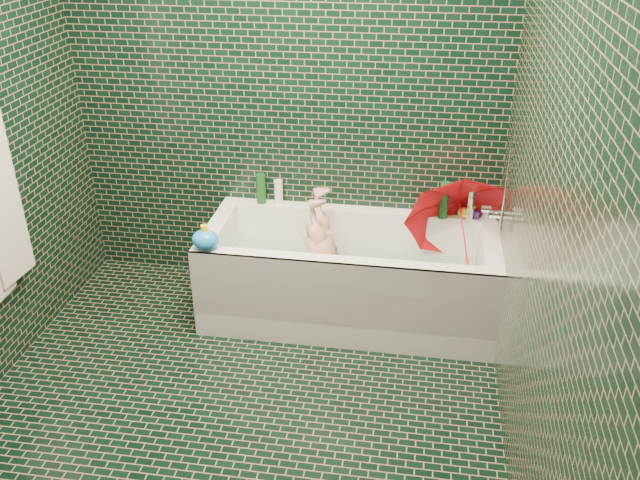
% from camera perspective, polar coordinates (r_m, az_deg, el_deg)
% --- Properties ---
extents(floor, '(2.80, 2.80, 0.00)m').
position_cam_1_polar(floor, '(3.47, -7.34, -14.77)').
color(floor, black).
rests_on(floor, ground).
extents(wall_back, '(2.80, 0.00, 2.80)m').
position_cam_1_polar(wall_back, '(4.06, -3.02, 12.34)').
color(wall_back, black).
rests_on(wall_back, floor).
extents(wall_front, '(2.80, 0.00, 2.80)m').
position_cam_1_polar(wall_front, '(1.71, -23.09, -14.52)').
color(wall_front, black).
rests_on(wall_front, floor).
extents(wall_right, '(0.00, 2.80, 2.80)m').
position_cam_1_polar(wall_right, '(2.70, 18.46, 2.64)').
color(wall_right, black).
rests_on(wall_right, floor).
extents(bathtub, '(1.70, 0.75, 0.55)m').
position_cam_1_polar(bathtub, '(4.06, 2.46, -3.73)').
color(bathtub, white).
rests_on(bathtub, floor).
extents(bath_mat, '(1.35, 0.47, 0.01)m').
position_cam_1_polar(bath_mat, '(4.10, 2.47, -4.27)').
color(bath_mat, green).
rests_on(bath_mat, bathtub).
extents(water, '(1.48, 0.53, 0.00)m').
position_cam_1_polar(water, '(4.03, 2.51, -2.53)').
color(water, silver).
rests_on(water, bathtub).
extents(faucet, '(0.18, 0.19, 0.55)m').
position_cam_1_polar(faucet, '(3.81, 14.91, 2.64)').
color(faucet, silver).
rests_on(faucet, wall_right).
extents(child, '(0.96, 0.41, 0.32)m').
position_cam_1_polar(child, '(4.05, 0.47, -2.18)').
color(child, tan).
rests_on(child, bathtub).
extents(umbrella, '(0.87, 0.82, 0.95)m').
position_cam_1_polar(umbrella, '(3.97, 11.98, 0.60)').
color(umbrella, red).
rests_on(umbrella, bathtub).
extents(soap_bottle_a, '(0.11, 0.11, 0.25)m').
position_cam_1_polar(soap_bottle_a, '(4.17, 14.05, 1.63)').
color(soap_bottle_a, white).
rests_on(soap_bottle_a, bathtub).
extents(soap_bottle_b, '(0.12, 0.12, 0.21)m').
position_cam_1_polar(soap_bottle_b, '(4.17, 12.59, 1.81)').
color(soap_bottle_b, '#51217D').
rests_on(soap_bottle_b, bathtub).
extents(soap_bottle_c, '(0.17, 0.17, 0.17)m').
position_cam_1_polar(soap_bottle_c, '(4.20, 11.74, 2.10)').
color(soap_bottle_c, '#134518').
rests_on(soap_bottle_c, bathtub).
extents(bottle_right_tall, '(0.07, 0.07, 0.23)m').
position_cam_1_polar(bottle_right_tall, '(4.10, 10.39, 3.33)').
color(bottle_right_tall, '#134518').
rests_on(bottle_right_tall, bathtub).
extents(bottle_right_pump, '(0.06, 0.06, 0.19)m').
position_cam_1_polar(bottle_right_pump, '(4.12, 12.55, 2.93)').
color(bottle_right_pump, silver).
rests_on(bottle_right_pump, bathtub).
extents(bottle_left_tall, '(0.06, 0.06, 0.19)m').
position_cam_1_polar(bottle_left_tall, '(4.25, -4.98, 4.33)').
color(bottle_left_tall, '#134518').
rests_on(bottle_left_tall, bathtub).
extents(bottle_left_short, '(0.06, 0.06, 0.15)m').
position_cam_1_polar(bottle_left_short, '(4.25, -3.50, 4.08)').
color(bottle_left_short, white).
rests_on(bottle_left_short, bathtub).
extents(rubber_duck, '(0.11, 0.08, 0.10)m').
position_cam_1_polar(rubber_duck, '(4.15, 12.22, 2.36)').
color(rubber_duck, yellow).
rests_on(rubber_duck, bathtub).
extents(bath_toy, '(0.17, 0.14, 0.15)m').
position_cam_1_polar(bath_toy, '(3.74, -9.65, 0.05)').
color(bath_toy, '#1881D9').
rests_on(bath_toy, bathtub).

